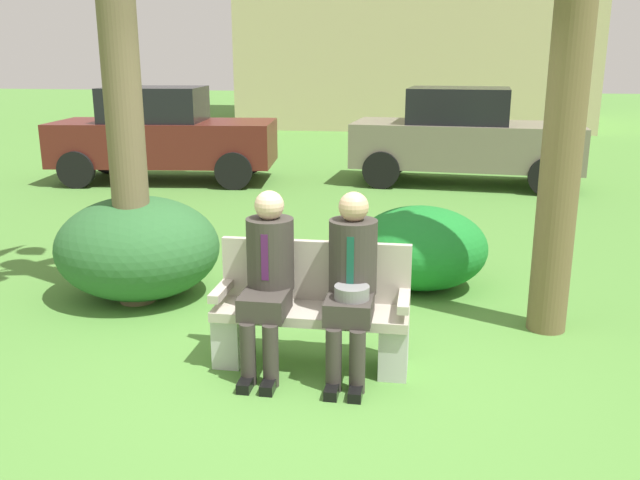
# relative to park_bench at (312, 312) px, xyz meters

# --- Properties ---
(ground_plane) EXTENTS (80.00, 80.00, 0.00)m
(ground_plane) POSITION_rel_park_bench_xyz_m (0.01, -0.26, -0.40)
(ground_plane) COLOR #508838
(park_bench) EXTENTS (1.41, 0.44, 0.90)m
(park_bench) POSITION_rel_park_bench_xyz_m (0.00, 0.00, 0.00)
(park_bench) COLOR #B7AD9E
(park_bench) RESTS_ON ground
(seated_man_left) EXTENTS (0.34, 0.72, 1.30)m
(seated_man_left) POSITION_rel_park_bench_xyz_m (-0.30, -0.12, 0.33)
(seated_man_left) COLOR #38332D
(seated_man_left) RESTS_ON ground
(seated_man_right) EXTENTS (0.34, 0.72, 1.31)m
(seated_man_right) POSITION_rel_park_bench_xyz_m (0.30, -0.12, 0.33)
(seated_man_right) COLOR #38332D
(seated_man_right) RESTS_ON ground
(shrub_near_bench) EXTENTS (1.28, 1.18, 0.80)m
(shrub_near_bench) POSITION_rel_park_bench_xyz_m (0.76, 1.85, 0.00)
(shrub_near_bench) COLOR #1C7A2A
(shrub_near_bench) RESTS_ON ground
(shrub_mid_lawn) EXTENTS (1.53, 1.40, 0.95)m
(shrub_mid_lawn) POSITION_rel_park_bench_xyz_m (-1.86, 1.16, 0.08)
(shrub_mid_lawn) COLOR #2C6130
(shrub_mid_lawn) RESTS_ON ground
(parked_car_near) EXTENTS (4.05, 2.07, 1.68)m
(parked_car_near) POSITION_rel_park_bench_xyz_m (-3.95, 7.03, 0.44)
(parked_car_near) COLOR #591E19
(parked_car_near) RESTS_ON ground
(parked_car_far) EXTENTS (4.01, 1.95, 1.68)m
(parked_car_far) POSITION_rel_park_bench_xyz_m (1.39, 7.59, 0.44)
(parked_car_far) COLOR slate
(parked_car_far) RESTS_ON ground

